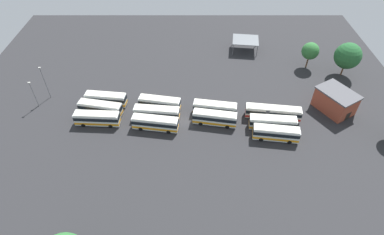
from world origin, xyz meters
name	(u,v)px	position (x,y,z in m)	size (l,w,h in m)	color
ground_plane	(187,121)	(0.00, 0.00, 0.00)	(120.10, 120.10, 0.00)	#28282B
bus_row0_slot0	(98,118)	(-21.35, -1.05, 1.85)	(10.94, 3.10, 3.49)	silver
bus_row0_slot1	(102,108)	(-21.36, 2.72, 1.85)	(11.20, 4.55, 3.49)	silver
bus_row0_slot2	(107,99)	(-20.69, 6.35, 1.84)	(10.74, 3.76, 3.49)	silver
bus_row1_slot0	(156,123)	(-7.15, -2.70, 1.85)	(11.23, 4.11, 3.49)	silver
bus_row1_slot1	(158,113)	(-7.08, 0.90, 1.85)	(11.36, 3.66, 3.49)	silver
bus_row1_slot2	(161,103)	(-6.62, 4.61, 1.84)	(10.84, 4.35, 3.49)	silver
bus_row2_slot1	(216,118)	(7.10, -0.92, 1.84)	(10.81, 4.26, 3.49)	silver
bus_row2_slot2	(216,108)	(7.34, 2.62, 1.85)	(11.06, 4.23, 3.49)	silver
bus_row3_slot0	(277,133)	(20.92, -6.10, 1.84)	(10.69, 3.89, 3.49)	silver
bus_row3_slot1	(274,123)	(20.83, -2.62, 1.85)	(11.19, 3.54, 3.49)	silver
bus_row3_slot2	(274,113)	(21.56, 1.11, 1.85)	(13.66, 4.28, 3.49)	silver
depot_building	(337,101)	(37.80, 4.36, 2.87)	(10.75, 11.65, 5.69)	#99422D
maintenance_shelter	(247,40)	(18.76, 33.96, 3.62)	(8.93, 7.95, 3.81)	slate
lamp_post_mid_lot	(35,93)	(-38.46, 5.72, 4.23)	(0.56, 0.28, 7.64)	slate
lamp_post_far_corner	(46,81)	(-36.58, 9.40, 5.20)	(0.56, 0.28, 9.55)	slate
tree_east_edge	(349,56)	(45.45, 19.96, 6.36)	(7.38, 7.38, 10.06)	brown
tree_northeast	(312,51)	(36.25, 24.03, 5.50)	(5.01, 5.01, 8.03)	brown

